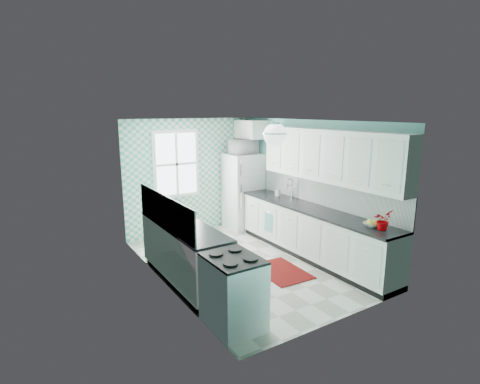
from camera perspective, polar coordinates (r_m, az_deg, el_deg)
floor at (r=6.80m, az=0.78°, el=-10.86°), size 3.00×4.40×0.02m
ceiling at (r=6.25m, az=0.85°, el=10.88°), size 3.00×4.40×0.02m
wall_back at (r=8.31m, az=-7.51°, el=2.42°), size 3.00×0.02×2.50m
wall_front at (r=4.77m, az=15.47°, el=-5.45°), size 3.00×0.02×2.50m
wall_left at (r=5.75m, az=-11.92°, el=-2.24°), size 0.02×4.40×2.50m
wall_right at (r=7.32m, az=10.78°, el=0.95°), size 0.02×4.40×2.50m
accent_wall at (r=8.29m, az=-7.45°, el=2.40°), size 3.00×0.01×2.50m
window at (r=8.08m, az=-9.68°, el=4.22°), size 1.04×0.05×1.44m
backsplash_right at (r=7.04m, az=12.83°, el=-0.06°), size 0.02×3.60×0.51m
backsplash_left at (r=5.70m, az=-11.43°, el=-2.91°), size 0.02×2.15×0.51m
upper_cabinets_right at (r=6.68m, az=13.40°, el=5.39°), size 0.33×3.20×0.90m
upper_cabinet_fridge at (r=8.50m, az=1.48°, el=9.53°), size 0.40×0.74×0.40m
ceiling_light at (r=5.60m, az=5.35°, el=8.74°), size 0.34×0.34×0.35m
base_cabinets_right at (r=7.04m, az=10.87°, el=-6.26°), size 0.60×3.60×0.90m
countertop_right at (r=6.90m, az=10.93°, el=-2.58°), size 0.63×3.60×0.04m
base_cabinets_left at (r=6.04m, az=-8.54°, el=-9.37°), size 0.60×2.15×0.90m
countertop_left at (r=5.89m, az=-8.55°, el=-5.10°), size 0.63×2.15×0.04m
fridge at (r=8.55m, az=0.49°, el=0.13°), size 0.75×0.74×1.71m
stove at (r=4.81m, az=-1.06°, el=-14.83°), size 0.60×0.75×0.91m
sink at (r=7.50m, az=6.79°, el=-1.15°), size 0.55×0.46×0.53m
rug at (r=6.50m, az=6.27°, el=-11.91°), size 0.75×1.04×0.02m
dish_towel at (r=7.51m, az=4.36°, el=-4.65°), size 0.06×0.25×0.37m
fruit_bowl at (r=6.05m, az=19.46°, el=-4.70°), size 0.25×0.25×0.06m
potted_plant at (r=5.92m, az=20.91°, el=-4.01°), size 0.32×0.29×0.30m
soap_bottle at (r=7.72m, az=5.77°, el=0.07°), size 0.11×0.11×0.19m
microwave at (r=8.40m, az=0.50°, el=6.95°), size 0.61×0.43×0.33m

